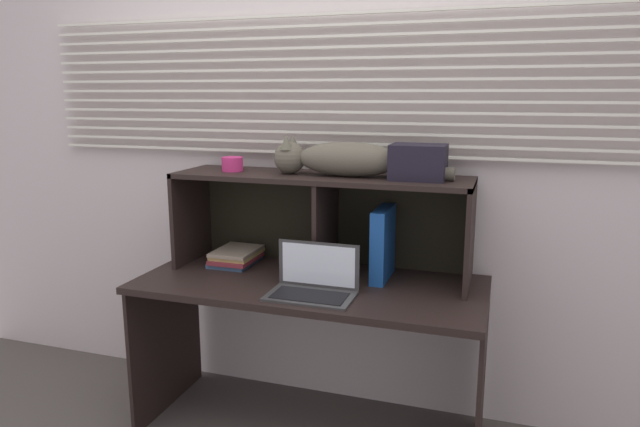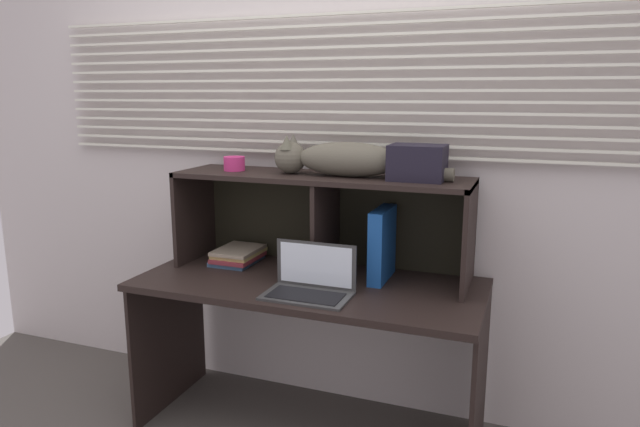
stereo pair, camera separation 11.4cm
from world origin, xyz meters
The scene contains 9 objects.
back_panel_with_blinds centered at (0.00, 0.55, 1.26)m, with size 4.40×0.08×2.50m.
desk centered at (0.00, 0.18, 0.58)m, with size 1.50×0.66×0.72m.
hutch_shelf_unit centered at (0.00, 0.36, 1.03)m, with size 1.33×0.35×0.45m.
cat centered at (0.09, 0.32, 1.24)m, with size 0.80×0.16×0.17m.
laptop centered at (0.07, 0.03, 0.76)m, with size 0.35×0.21×0.20m.
binder_upright centered at (0.29, 0.32, 0.87)m, with size 0.06×0.26×0.32m, color #184C9D.
book_stack centered at (-0.42, 0.32, 0.75)m, with size 0.20×0.26×0.07m.
small_basket centered at (-0.43, 0.32, 1.20)m, with size 0.10×0.10×0.06m, color #C82E71.
storage_box centered at (0.43, 0.32, 1.24)m, with size 0.23×0.17×0.15m, color black.
Camera 1 is at (0.78, -2.07, 1.52)m, focal length 32.27 mm.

